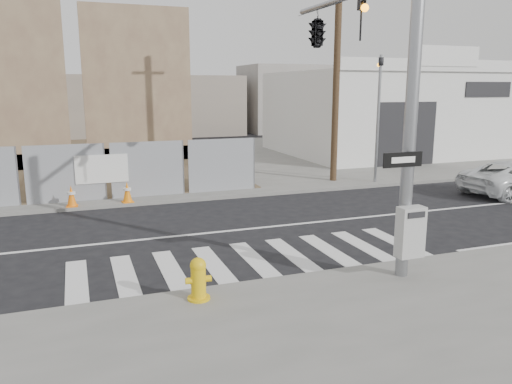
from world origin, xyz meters
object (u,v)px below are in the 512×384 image
object	(u,v)px
auto_shop	(384,113)
traffic_cone_c	(71,196)
fire_hydrant	(198,279)
signal_pole	(343,56)
traffic_cone_d	(127,192)

from	to	relation	value
auto_shop	traffic_cone_c	xyz separation A→B (m)	(-18.05, -8.75, -2.07)
traffic_cone_c	fire_hydrant	bearing A→B (deg)	-75.81
traffic_cone_c	signal_pole	bearing A→B (deg)	-43.72
signal_pole	traffic_cone_c	world-z (taller)	signal_pole
fire_hydrant	signal_pole	bearing A→B (deg)	35.52
fire_hydrant	traffic_cone_d	world-z (taller)	fire_hydrant
signal_pole	traffic_cone_c	distance (m)	10.04
signal_pole	traffic_cone_d	xyz separation A→B (m)	(-4.74, 6.27, -4.31)
auto_shop	traffic_cone_c	distance (m)	20.17
traffic_cone_c	traffic_cone_d	world-z (taller)	traffic_cone_d
auto_shop	traffic_cone_d	size ratio (longest dim) A/B	16.62
traffic_cone_c	traffic_cone_d	size ratio (longest dim) A/B	0.99
signal_pole	auto_shop	distance (m)	19.04
signal_pole	traffic_cone_c	xyz separation A→B (m)	(-6.55, 6.27, -4.31)
auto_shop	traffic_cone_d	bearing A→B (deg)	-151.69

